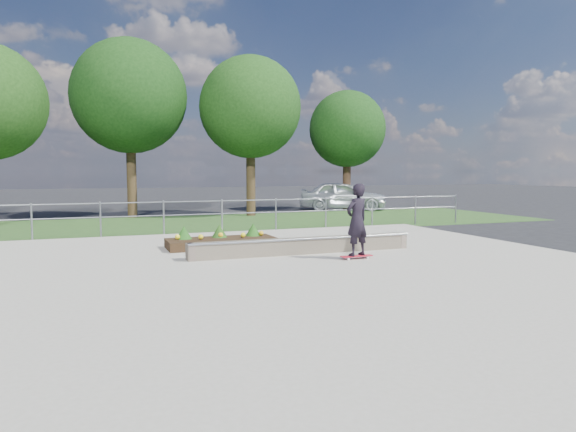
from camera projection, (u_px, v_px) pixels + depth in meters
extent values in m
plane|color=black|center=(304.00, 273.00, 11.01)|extent=(120.00, 120.00, 0.00)
cube|color=#25451B|center=(202.00, 224.00, 21.26)|extent=(30.00, 8.00, 0.02)
cube|color=gray|center=(304.00, 272.00, 11.01)|extent=(15.00, 15.00, 0.06)
cylinder|color=#919599|center=(32.00, 222.00, 15.83)|extent=(0.06, 0.06, 1.20)
cylinder|color=gray|center=(101.00, 220.00, 16.53)|extent=(0.06, 0.06, 1.20)
cylinder|color=gray|center=(164.00, 218.00, 17.24)|extent=(0.06, 0.06, 1.20)
cylinder|color=#919399|center=(222.00, 216.00, 17.95)|extent=(0.06, 0.06, 1.20)
cylinder|color=gray|center=(276.00, 215.00, 18.65)|extent=(0.06, 0.06, 1.20)
cylinder|color=gray|center=(326.00, 213.00, 19.36)|extent=(0.06, 0.06, 1.20)
cylinder|color=gray|center=(372.00, 212.00, 20.06)|extent=(0.06, 0.06, 1.20)
cylinder|color=gray|center=(415.00, 210.00, 20.77)|extent=(0.06, 0.06, 1.20)
cylinder|color=gray|center=(456.00, 209.00, 21.48)|extent=(0.06, 0.06, 1.20)
cylinder|color=gray|center=(222.00, 201.00, 17.90)|extent=(20.00, 0.04, 0.04)
cylinder|color=gray|center=(222.00, 214.00, 17.94)|extent=(20.00, 0.04, 0.04)
cylinder|color=black|center=(132.00, 182.00, 23.95)|extent=(0.44, 0.44, 3.38)
sphere|color=black|center=(129.00, 96.00, 23.61)|extent=(5.25, 5.25, 5.25)
cylinder|color=black|center=(251.00, 184.00, 24.98)|extent=(0.44, 0.44, 3.15)
sphere|color=black|center=(250.00, 107.00, 24.65)|extent=(4.90, 4.90, 4.90)
cylinder|color=black|center=(347.00, 186.00, 28.51)|extent=(0.44, 0.44, 2.70)
sphere|color=black|center=(347.00, 129.00, 28.24)|extent=(4.20, 4.20, 4.20)
cube|color=brown|center=(303.00, 246.00, 13.23)|extent=(6.00, 0.40, 0.40)
cylinder|color=gray|center=(306.00, 239.00, 13.03)|extent=(6.00, 0.06, 0.06)
cube|color=brown|center=(191.00, 252.00, 12.21)|extent=(0.15, 0.42, 0.40)
cube|color=brown|center=(400.00, 240.00, 14.26)|extent=(0.15, 0.42, 0.40)
cube|color=black|center=(222.00, 243.00, 14.34)|extent=(3.00, 1.20, 0.25)
sphere|color=yellow|center=(178.00, 237.00, 13.99)|extent=(0.14, 0.14, 0.14)
sphere|color=yellow|center=(201.00, 237.00, 14.02)|extent=(0.14, 0.14, 0.14)
sphere|color=yellow|center=(221.00, 235.00, 14.41)|extent=(0.14, 0.14, 0.14)
sphere|color=yellow|center=(243.00, 235.00, 14.44)|extent=(0.14, 0.14, 0.14)
sphere|color=gold|center=(261.00, 233.00, 14.84)|extent=(0.14, 0.14, 0.14)
cone|color=#184914|center=(184.00, 232.00, 14.19)|extent=(0.44, 0.44, 0.36)
cone|color=#1C4112|center=(219.00, 231.00, 14.55)|extent=(0.44, 0.44, 0.36)
cone|color=#1A4814|center=(253.00, 229.00, 14.90)|extent=(0.44, 0.44, 0.36)
cylinder|color=white|center=(349.00, 259.00, 12.24)|extent=(0.05, 0.03, 0.05)
cylinder|color=silver|center=(345.00, 258.00, 12.41)|extent=(0.05, 0.03, 0.05)
cylinder|color=white|center=(368.00, 258.00, 12.43)|extent=(0.05, 0.03, 0.05)
cylinder|color=silver|center=(364.00, 257.00, 12.59)|extent=(0.05, 0.03, 0.05)
cylinder|color=gray|center=(347.00, 257.00, 12.32)|extent=(0.02, 0.18, 0.02)
cylinder|color=gray|center=(366.00, 256.00, 12.51)|extent=(0.02, 0.18, 0.02)
cube|color=#B11527|center=(357.00, 256.00, 12.41)|extent=(0.80, 0.21, 0.02)
imported|color=black|center=(357.00, 220.00, 12.34)|extent=(0.73, 0.58, 1.74)
imported|color=silver|center=(343.00, 196.00, 28.76)|extent=(5.14, 3.94, 1.63)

